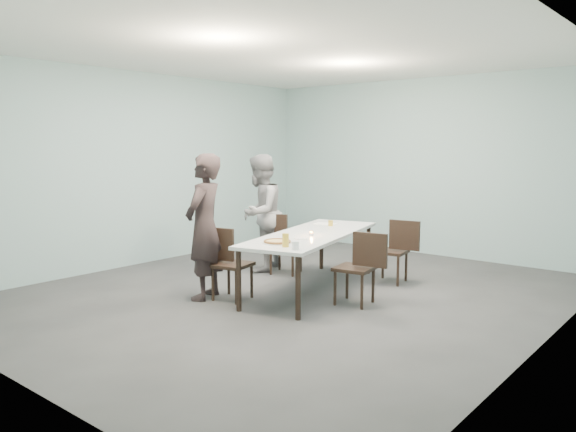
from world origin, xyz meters
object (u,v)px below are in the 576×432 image
Objects in this scene: chair_near_right at (361,263)px; side_plate at (302,238)px; beer_glass at (286,240)px; chair_far_left at (281,239)px; tealight at (311,234)px; diner_near at (204,227)px; pizza at (277,242)px; table at (312,237)px; amber_tumbler at (331,223)px; chair_far_right at (396,247)px; chair_near_left at (227,258)px; water_tumbler at (295,246)px; diner_far at (260,213)px.

side_plate is (-0.68, -0.26, 0.25)m from chair_near_right.
chair_near_right is 0.99m from beer_glass.
tealight is (1.07, -0.67, 0.27)m from chair_far_left.
diner_near reaches higher than pizza.
table is 1.39m from diner_near.
chair_near_right is at bearing -11.80° from table.
side_plate is 3.21× the size of tealight.
chair_near_right is at bearing -0.76° from tealight.
chair_far_right is at bearing 23.27° from amber_tumbler.
diner_near is at bearing -163.03° from pizza.
tealight is at bearing 38.94° from chair_near_left.
water_tumbler is at bearing -63.17° from tealight.
tealight is (0.12, -0.17, 0.08)m from table.
diner_far reaches higher than chair_near_left.
chair_near_right is at bearing 18.37° from chair_near_left.
chair_far_left is 1.00× the size of chair_near_right.
table is 1.54× the size of diner_near.
diner_near is at bearing -171.61° from beer_glass.
table is 0.87m from pizza.
diner_far is at bearing 176.59° from diner_near.
tealight reaches higher than table.
chair_far_right is 2.07m from diner_far.
side_plate is at bearing 41.84° from diner_far.
diner_far is at bearing 156.95° from tealight.
chair_near_left and chair_near_right have the same top height.
chair_near_right is 9.67× the size of water_tumbler.
diner_far reaches higher than chair_far_left.
chair_near_left is at bearing 20.58° from chair_near_right.
chair_near_right is (1.80, -0.68, 0.00)m from chair_far_left.
beer_glass is 0.84m from tealight.
diner_near is at bearing 47.11° from chair_far_right.
side_plate is at bearing 122.56° from water_tumbler.
diner_far is 1.70m from side_plate.
chair_far_left is 9.67× the size of water_tumbler.
table is 3.15× the size of chair_near_right.
chair_far_left is 15.54× the size of tealight.
pizza is 0.42m from side_plate.
water_tumbler is at bearing -18.87° from beer_glass.
chair_far_right is (0.66, 1.03, -0.19)m from table.
chair_far_right is 1.34m from tealight.
chair_far_right is at bearing 81.60° from beer_glass.
chair_far_right reaches higher than table.
tealight reaches higher than side_plate.
chair_far_left is 2.56× the size of pizza.
tealight is (1.41, -0.60, -0.10)m from diner_far.
side_plate is (0.03, 0.42, -0.01)m from pizza.
chair_near_left is at bearing -129.87° from tealight.
chair_near_left is 10.88× the size of amber_tumbler.
side_plate is (0.74, 0.55, 0.25)m from chair_near_left.
chair_near_left is 1.00× the size of chair_far_left.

